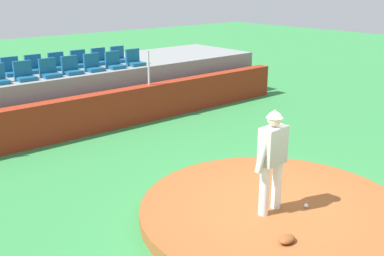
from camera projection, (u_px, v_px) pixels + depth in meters
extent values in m
plane|color=#328241|center=(274.00, 217.00, 8.12)|extent=(60.00, 60.00, 0.00)
cylinder|color=brown|center=(274.00, 211.00, 8.08)|extent=(4.76, 4.76, 0.22)
cylinder|color=white|center=(264.00, 191.00, 7.63)|extent=(0.17, 0.17, 0.88)
cylinder|color=white|center=(277.00, 184.00, 7.87)|extent=(0.17, 0.17, 0.88)
cube|color=#B7B2A8|center=(273.00, 145.00, 7.52)|extent=(0.51, 0.29, 0.63)
cylinder|color=#B7B2A8|center=(263.00, 151.00, 7.36)|extent=(0.34, 0.13, 0.71)
cylinder|color=#B7B2A8|center=(282.00, 144.00, 7.70)|extent=(0.30, 0.13, 0.71)
sphere|color=beige|center=(274.00, 119.00, 7.38)|extent=(0.24, 0.24, 0.24)
cone|color=#B7B2A8|center=(275.00, 114.00, 7.35)|extent=(0.30, 0.30, 0.13)
sphere|color=white|center=(306.00, 206.00, 7.98)|extent=(0.07, 0.07, 0.07)
ellipsoid|color=brown|center=(287.00, 239.00, 6.90)|extent=(0.30, 0.20, 0.11)
cube|color=maroon|center=(94.00, 114.00, 12.56)|extent=(14.08, 0.40, 1.07)
cylinder|color=silver|center=(149.00, 68.00, 13.41)|extent=(0.06, 0.06, 1.01)
cube|color=gray|center=(59.00, 92.00, 14.04)|extent=(13.97, 3.18, 1.49)
cube|color=#155680|center=(26.00, 79.00, 12.13)|extent=(0.48, 0.44, 0.10)
cube|color=#155680|center=(22.00, 68.00, 12.18)|extent=(0.48, 0.08, 0.40)
cube|color=#155680|center=(51.00, 75.00, 12.55)|extent=(0.48, 0.44, 0.10)
cube|color=#155680|center=(47.00, 65.00, 12.60)|extent=(0.48, 0.08, 0.40)
cube|color=#155680|center=(73.00, 72.00, 12.96)|extent=(0.48, 0.44, 0.10)
cube|color=#155680|center=(69.00, 63.00, 13.02)|extent=(0.48, 0.08, 0.40)
cube|color=#155680|center=(95.00, 69.00, 13.40)|extent=(0.48, 0.44, 0.10)
cube|color=#155680|center=(91.00, 60.00, 13.46)|extent=(0.48, 0.08, 0.40)
cube|color=#155680|center=(116.00, 67.00, 13.82)|extent=(0.48, 0.44, 0.10)
cube|color=#155680|center=(112.00, 58.00, 13.87)|extent=(0.48, 0.08, 0.40)
cube|color=#155680|center=(136.00, 64.00, 14.30)|extent=(0.48, 0.44, 0.10)
cube|color=#155680|center=(132.00, 55.00, 14.35)|extent=(0.48, 0.08, 0.40)
cube|color=#155680|center=(13.00, 74.00, 12.76)|extent=(0.48, 0.44, 0.10)
cube|color=#155680|center=(9.00, 64.00, 12.82)|extent=(0.48, 0.08, 0.40)
cube|color=#155680|center=(36.00, 71.00, 13.18)|extent=(0.48, 0.44, 0.10)
cube|color=#155680|center=(33.00, 61.00, 13.23)|extent=(0.48, 0.08, 0.40)
cube|color=#155680|center=(59.00, 68.00, 13.61)|extent=(0.48, 0.44, 0.10)
cube|color=#155680|center=(56.00, 59.00, 13.66)|extent=(0.48, 0.08, 0.40)
cube|color=#155680|center=(81.00, 65.00, 14.07)|extent=(0.48, 0.44, 0.10)
cube|color=#155680|center=(78.00, 56.00, 14.13)|extent=(0.48, 0.08, 0.40)
cube|color=#155680|center=(101.00, 63.00, 14.51)|extent=(0.48, 0.44, 0.10)
cube|color=#155680|center=(98.00, 54.00, 14.57)|extent=(0.48, 0.08, 0.40)
cube|color=#155680|center=(120.00, 61.00, 14.92)|extent=(0.48, 0.44, 0.10)
cube|color=#155680|center=(117.00, 52.00, 14.97)|extent=(0.48, 0.08, 0.40)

